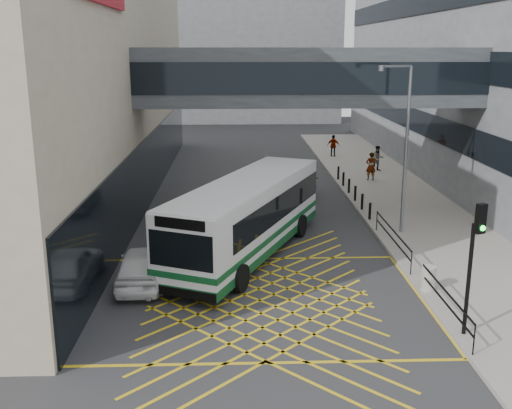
{
  "coord_description": "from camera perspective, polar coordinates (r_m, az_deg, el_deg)",
  "views": [
    {
      "loc": [
        -0.84,
        -20.31,
        8.99
      ],
      "look_at": [
        0.0,
        4.0,
        2.6
      ],
      "focal_mm": 42.0,
      "sensor_mm": 36.0,
      "label": 1
    }
  ],
  "objects": [
    {
      "name": "pedestrian_a",
      "position": [
        41.79,
        10.87,
        3.59
      ],
      "size": [
        0.81,
        0.61,
        1.91
      ],
      "primitive_type": "imported",
      "rotation": [
        0.0,
        0.0,
        3.23
      ],
      "color": "gray",
      "rests_on": "pavement"
    },
    {
      "name": "pedestrian_b",
      "position": [
        45.12,
        11.53,
        4.32
      ],
      "size": [
        0.96,
        0.64,
        1.84
      ],
      "primitive_type": "imported",
      "rotation": [
        0.0,
        0.0,
        0.14
      ],
      "color": "gray",
      "rests_on": "pavement"
    },
    {
      "name": "skybridge",
      "position": [
        32.57,
        4.9,
        12.04
      ],
      "size": [
        20.0,
        4.1,
        3.0
      ],
      "color": "#3F4449",
      "rests_on": "ground"
    },
    {
      "name": "car_white",
      "position": [
        23.89,
        -10.72,
        -5.65
      ],
      "size": [
        2.1,
        4.94,
        1.56
      ],
      "primitive_type": "imported",
      "rotation": [
        0.0,
        0.0,
        3.16
      ],
      "color": "white",
      "rests_on": "ground"
    },
    {
      "name": "building_far",
      "position": [
        80.32,
        -2.89,
        14.71
      ],
      "size": [
        28.0,
        16.0,
        18.0
      ],
      "primitive_type": "cube",
      "color": "slate",
      "rests_on": "ground"
    },
    {
      "name": "kerb_railings",
      "position": [
        24.55,
        14.74,
        -5.08
      ],
      "size": [
        0.05,
        12.54,
        1.0
      ],
      "color": "black",
      "rests_on": "pavement"
    },
    {
      "name": "pavement",
      "position": [
        37.73,
        13.2,
        0.66
      ],
      "size": [
        6.0,
        54.0,
        0.16
      ],
      "primitive_type": "cube",
      "color": "gray",
      "rests_on": "ground"
    },
    {
      "name": "car_dark",
      "position": [
        34.23,
        -4.1,
        0.61
      ],
      "size": [
        1.72,
        4.3,
        1.34
      ],
      "primitive_type": "imported",
      "rotation": [
        0.0,
        0.0,
        3.15
      ],
      "color": "black",
      "rests_on": "ground"
    },
    {
      "name": "bus",
      "position": [
        26.44,
        -0.74,
        -1.02
      ],
      "size": [
        7.44,
        12.18,
        3.4
      ],
      "rotation": [
        0.0,
        0.0,
        -0.42
      ],
      "color": "white",
      "rests_on": "ground"
    },
    {
      "name": "street_lamp",
      "position": [
        29.48,
        13.86,
        6.02
      ],
      "size": [
        1.8,
        0.79,
        8.06
      ],
      "rotation": [
        0.0,
        0.0,
        0.32
      ],
      "color": "slate",
      "rests_on": "pavement"
    },
    {
      "name": "ground",
      "position": [
        22.23,
        0.36,
        -9.14
      ],
      "size": [
        120.0,
        120.0,
        0.0
      ],
      "primitive_type": "plane",
      "color": "#333335"
    },
    {
      "name": "car_silver",
      "position": [
        39.19,
        3.52,
        2.36
      ],
      "size": [
        3.21,
        4.33,
        1.24
      ],
      "primitive_type": "imported",
      "rotation": [
        0.0,
        0.0,
        3.58
      ],
      "color": "#9FA0A8",
      "rests_on": "ground"
    },
    {
      "name": "bollards",
      "position": [
        36.98,
        9.13,
        1.43
      ],
      "size": [
        0.14,
        10.14,
        0.9
      ],
      "color": "black",
      "rests_on": "pavement"
    },
    {
      "name": "litter_bin",
      "position": [
        23.49,
        16.09,
        -6.75
      ],
      "size": [
        0.54,
        0.54,
        0.93
      ],
      "primitive_type": "cylinder",
      "color": "#ADA89E",
      "rests_on": "pavement"
    },
    {
      "name": "traffic_light",
      "position": [
        19.49,
        20.09,
        -4.17
      ],
      "size": [
        0.36,
        0.51,
        4.33
      ],
      "rotation": [
        0.0,
        0.0,
        0.42
      ],
      "color": "black",
      "rests_on": "pavement"
    },
    {
      "name": "box_junction",
      "position": [
        22.23,
        0.36,
        -9.13
      ],
      "size": [
        12.0,
        9.0,
        0.01
      ],
      "color": "gold",
      "rests_on": "ground"
    },
    {
      "name": "pedestrian_c",
      "position": [
        50.63,
        7.39,
        5.57
      ],
      "size": [
        1.14,
        0.74,
        1.78
      ],
      "primitive_type": "imported",
      "rotation": [
        0.0,
        0.0,
        2.9
      ],
      "color": "gray",
      "rests_on": "pavement"
    }
  ]
}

